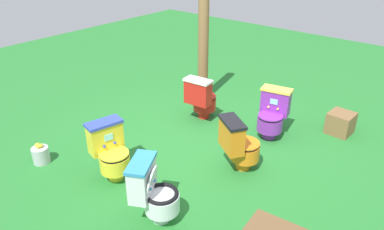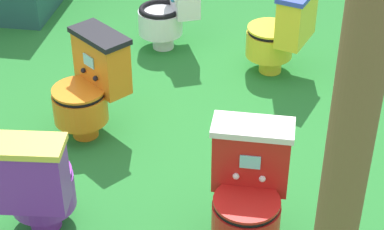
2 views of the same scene
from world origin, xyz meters
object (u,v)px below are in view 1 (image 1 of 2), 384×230
at_px(lemon_bucket, 41,155).
at_px(toilet_purple, 272,113).
at_px(toilet_red, 202,98).
at_px(toilet_yellow, 111,151).
at_px(wooden_post, 203,41).
at_px(toilet_orange, 239,144).
at_px(toilet_white, 153,191).
at_px(small_crate, 341,123).

bearing_deg(lemon_bucket, toilet_purple, 142.19).
bearing_deg(lemon_bucket, toilet_red, 159.68).
distance_m(toilet_yellow, wooden_post, 2.71).
height_order(toilet_purple, toilet_orange, same).
height_order(toilet_white, small_crate, toilet_white).
relative_size(toilet_purple, small_crate, 2.06).
height_order(toilet_yellow, small_crate, toilet_yellow).
bearing_deg(toilet_yellow, toilet_white, 89.41).
xyz_separation_m(toilet_red, toilet_orange, (0.80, 1.23, 0.00)).
bearing_deg(toilet_red, toilet_yellow, -92.55).
distance_m(toilet_orange, small_crate, 1.92).
relative_size(toilet_orange, wooden_post, 0.34).
distance_m(toilet_red, wooden_post, 1.05).
bearing_deg(toilet_purple, toilet_red, 0.61).
xyz_separation_m(toilet_yellow, lemon_bucket, (0.41, -0.97, -0.25)).
height_order(toilet_orange, lemon_bucket, toilet_orange).
relative_size(toilet_red, wooden_post, 0.34).
height_order(toilet_white, wooden_post, wooden_post).
distance_m(toilet_red, toilet_white, 2.39).
bearing_deg(toilet_purple, toilet_yellow, 53.33).
distance_m(toilet_white, toilet_purple, 2.39).
distance_m(toilet_yellow, toilet_orange, 1.60).
distance_m(toilet_yellow, small_crate, 3.43).
bearing_deg(wooden_post, toilet_purple, 76.35).
bearing_deg(toilet_yellow, small_crate, 160.86).
distance_m(toilet_orange, wooden_post, 2.33).
xyz_separation_m(toilet_purple, lemon_bucket, (2.58, -2.00, -0.25)).
relative_size(wooden_post, small_crate, 6.09).
bearing_deg(lemon_bucket, small_crate, 140.24).
bearing_deg(toilet_orange, toilet_white, -64.13).
relative_size(toilet_red, toilet_yellow, 1.00).
bearing_deg(small_crate, lemon_bucket, -39.76).
distance_m(toilet_yellow, toilet_purple, 2.40).
xyz_separation_m(small_crate, lemon_bucket, (3.33, -2.77, -0.05)).
bearing_deg(wooden_post, lemon_bucket, -7.60).
distance_m(toilet_red, toilet_yellow, 1.93).
distance_m(toilet_white, lemon_bucket, 1.95).
bearing_deg(lemon_bucket, toilet_white, 95.69).
bearing_deg(lemon_bucket, toilet_orange, 126.30).
relative_size(toilet_yellow, toilet_orange, 1.00).
xyz_separation_m(toilet_white, small_crate, (-3.13, 0.85, -0.21)).
height_order(toilet_yellow, lemon_bucket, toilet_yellow).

